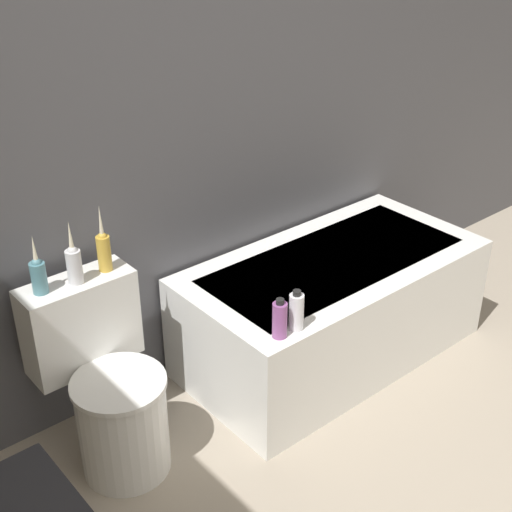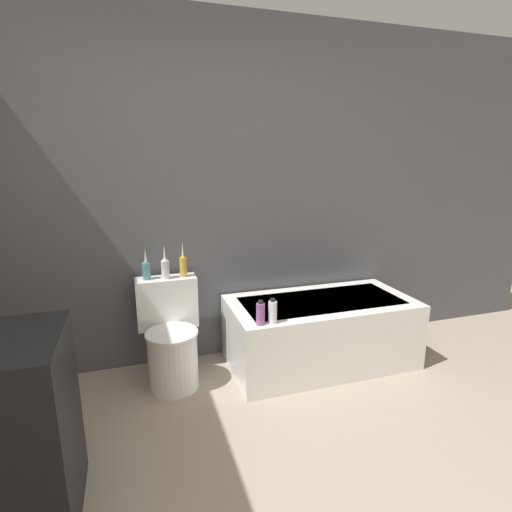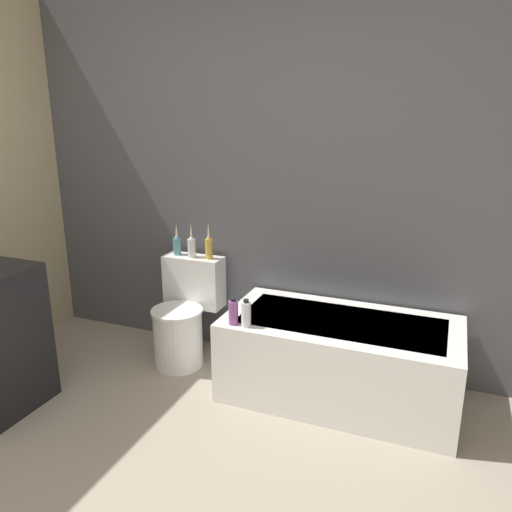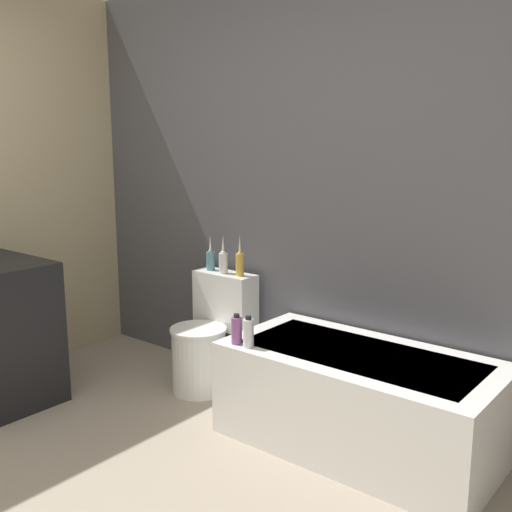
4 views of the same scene
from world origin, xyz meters
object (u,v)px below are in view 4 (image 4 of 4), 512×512
at_px(vase_bronze, 240,262).
at_px(vase_gold, 210,259).
at_px(bathtub, 359,399).
at_px(vase_silver, 223,261).
at_px(shampoo_bottle_short, 248,333).
at_px(toilet, 209,338).
at_px(shampoo_bottle_tall, 237,330).

bearing_deg(vase_bronze, vase_gold, 178.92).
xyz_separation_m(bathtub, vase_silver, (-1.14, 0.22, 0.56)).
height_order(vase_silver, vase_bronze, vase_bronze).
xyz_separation_m(vase_silver, shampoo_bottle_short, (0.64, -0.51, -0.22)).
relative_size(vase_gold, vase_bronze, 0.86).
distance_m(toilet, vase_gold, 0.52).
relative_size(vase_gold, shampoo_bottle_tall, 1.39).
height_order(vase_bronze, shampoo_bottle_tall, vase_bronze).
distance_m(vase_bronze, shampoo_bottle_tall, 0.71).
xyz_separation_m(shampoo_bottle_tall, shampoo_bottle_short, (0.08, -0.00, 0.00)).
bearing_deg(vase_gold, shampoo_bottle_short, -34.66).
distance_m(toilet, shampoo_bottle_short, 0.78).
relative_size(toilet, vase_silver, 2.91).
relative_size(vase_silver, shampoo_bottle_tall, 1.52).
distance_m(bathtub, toilet, 1.15).
bearing_deg(bathtub, shampoo_bottle_short, -150.13).
bearing_deg(shampoo_bottle_tall, bathtub, 26.11).
xyz_separation_m(vase_gold, vase_silver, (0.13, -0.02, 0.01)).
distance_m(vase_gold, vase_bronze, 0.26).
height_order(vase_gold, shampoo_bottle_short, vase_gold).
height_order(toilet, shampoo_bottle_tall, toilet).
bearing_deg(shampoo_bottle_short, shampoo_bottle_tall, 178.75).
distance_m(vase_silver, vase_bronze, 0.13).
bearing_deg(shampoo_bottle_tall, vase_bronze, 128.92).
distance_m(toilet, vase_silver, 0.51).
height_order(bathtub, vase_gold, vase_gold).
bearing_deg(toilet, shampoo_bottle_short, -29.73).
bearing_deg(toilet, vase_silver, 90.00).
xyz_separation_m(toilet, vase_bronze, (0.13, 0.16, 0.49)).
distance_m(shampoo_bottle_tall, shampoo_bottle_short, 0.08).
distance_m(vase_bronze, shampoo_bottle_short, 0.76).
distance_m(vase_silver, shampoo_bottle_short, 0.85).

